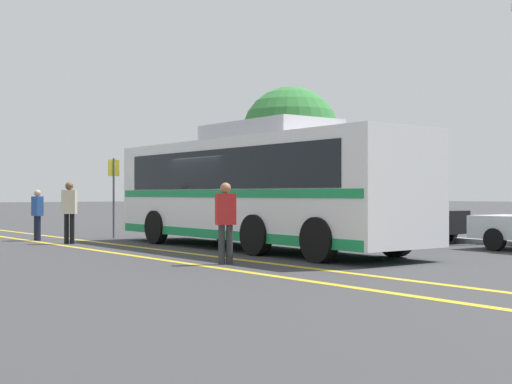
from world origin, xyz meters
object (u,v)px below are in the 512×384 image
at_px(parked_car_0, 208,214).
at_px(parked_car_1, 287,215).
at_px(transit_bus, 256,186).
at_px(pedestrian_0, 69,208).
at_px(tree_0, 291,136).
at_px(parked_car_2, 398,218).
at_px(pedestrian_1, 226,218).
at_px(pedestrian_2, 37,212).
at_px(bus_stop_sign, 114,188).

distance_m(parked_car_0, parked_car_1, 5.08).
relative_size(transit_bus, parked_car_0, 2.84).
relative_size(parked_car_1, pedestrian_0, 2.47).
bearing_deg(tree_0, parked_car_2, -17.45).
bearing_deg(parked_car_0, pedestrian_1, 55.84).
bearing_deg(pedestrian_1, transit_bus, -114.11).
bearing_deg(pedestrian_0, pedestrian_2, 136.83).
relative_size(transit_bus, bus_stop_sign, 4.17).
distance_m(parked_car_1, tree_0, 5.29).
relative_size(parked_car_2, tree_0, 0.69).
relative_size(parked_car_2, pedestrian_0, 2.29).
relative_size(pedestrian_2, bus_stop_sign, 0.60).
bearing_deg(parked_car_2, pedestrian_2, 141.87).
bearing_deg(pedestrian_2, pedestrian_1, 176.04).
bearing_deg(parked_car_2, bus_stop_sign, 134.76).
bearing_deg(transit_bus, parked_car_1, 44.61).
distance_m(transit_bus, parked_car_2, 5.64).
height_order(parked_car_0, pedestrian_1, pedestrian_1).
xyz_separation_m(parked_car_2, bus_stop_sign, (-6.80, -6.51, 0.97)).
bearing_deg(bus_stop_sign, pedestrian_1, -101.36).
xyz_separation_m(parked_car_1, tree_0, (-3.07, 2.81, 3.26)).
distance_m(pedestrian_1, pedestrian_2, 10.03).
bearing_deg(pedestrian_0, parked_car_2, 10.34).
xyz_separation_m(parked_car_0, parked_car_2, (10.31, 0.31, 0.08)).
height_order(transit_bus, bus_stop_sign, transit_bus).
height_order(parked_car_1, parked_car_2, parked_car_1).
bearing_deg(pedestrian_1, bus_stop_sign, -80.04).
bearing_deg(pedestrian_2, tree_0, -90.79).
distance_m(transit_bus, pedestrian_0, 6.01).
bearing_deg(parked_car_0, pedestrian_0, 29.44).
distance_m(pedestrian_2, bus_stop_sign, 2.61).
relative_size(parked_car_0, parked_car_2, 0.94).
bearing_deg(bus_stop_sign, parked_car_1, -12.78).
height_order(bus_stop_sign, tree_0, tree_0).
distance_m(pedestrian_0, bus_stop_sign, 2.81).
bearing_deg(bus_stop_sign, transit_bus, -80.58).
relative_size(parked_car_0, parked_car_1, 0.86).
distance_m(pedestrian_0, tree_0, 12.12).
xyz_separation_m(transit_bus, parked_car_2, (0.17, 5.55, -0.98)).
bearing_deg(tree_0, pedestrian_1, -45.55).
height_order(pedestrian_0, tree_0, tree_0).
distance_m(pedestrian_1, bus_stop_sign, 9.80).
relative_size(pedestrian_0, bus_stop_sign, 0.69).
bearing_deg(pedestrian_1, pedestrian_0, -66.65).
height_order(transit_bus, parked_car_2, transit_bus).
distance_m(parked_car_0, pedestrian_0, 9.86).
distance_m(parked_car_1, pedestrian_2, 8.99).
height_order(transit_bus, tree_0, tree_0).
xyz_separation_m(pedestrian_1, bus_stop_sign, (-9.54, 2.13, 0.70)).
distance_m(parked_car_1, pedestrian_0, 8.55).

